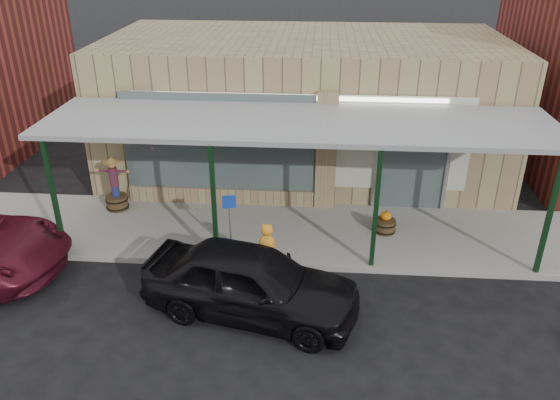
# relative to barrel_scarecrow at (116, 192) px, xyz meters

# --- Properties ---
(ground) EXTENTS (120.00, 120.00, 0.00)m
(ground) POSITION_rel_barrel_scarecrow_xyz_m (5.00, -4.46, -0.67)
(ground) COLOR black
(ground) RESTS_ON ground
(sidewalk) EXTENTS (40.00, 3.20, 0.15)m
(sidewalk) POSITION_rel_barrel_scarecrow_xyz_m (5.00, -0.86, -0.59)
(sidewalk) COLOR gray
(sidewalk) RESTS_ON ground
(storefront) EXTENTS (12.00, 6.25, 4.20)m
(storefront) POSITION_rel_barrel_scarecrow_xyz_m (5.00, 3.71, 1.43)
(storefront) COLOR #94865B
(storefront) RESTS_ON ground
(awning) EXTENTS (12.00, 3.00, 3.04)m
(awning) POSITION_rel_barrel_scarecrow_xyz_m (5.00, -0.89, 2.35)
(awning) COLOR gray
(awning) RESTS_ON ground
(block_buildings_near) EXTENTS (61.00, 8.00, 8.00)m
(block_buildings_near) POSITION_rel_barrel_scarecrow_xyz_m (7.01, 4.74, 3.10)
(block_buildings_near) COLOR maroon
(block_buildings_near) RESTS_ON ground
(barrel_scarecrow) EXTENTS (0.92, 0.61, 1.53)m
(barrel_scarecrow) POSITION_rel_barrel_scarecrow_xyz_m (0.00, 0.00, 0.00)
(barrel_scarecrow) COLOR #4A371D
(barrel_scarecrow) RESTS_ON sidewalk
(barrel_pumpkin) EXTENTS (0.66, 0.66, 0.62)m
(barrel_pumpkin) POSITION_rel_barrel_scarecrow_xyz_m (7.25, -0.75, -0.30)
(barrel_pumpkin) COLOR #4A371D
(barrel_pumpkin) RESTS_ON sidewalk
(handicap_sign) EXTENTS (0.31, 0.09, 1.53)m
(handicap_sign) POSITION_rel_barrel_scarecrow_xyz_m (3.50, -2.06, 0.47)
(handicap_sign) COLOR gray
(handicap_sign) RESTS_ON sidewalk
(parked_sedan) EXTENTS (4.68, 2.74, 1.60)m
(parked_sedan) POSITION_rel_barrel_scarecrow_xyz_m (4.24, -4.04, 0.09)
(parked_sedan) COLOR black
(parked_sedan) RESTS_ON ground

